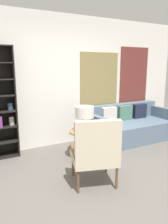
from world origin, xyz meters
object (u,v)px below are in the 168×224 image
at_px(couch, 129,126).
at_px(armchair, 96,150).
at_px(table_lamp, 85,115).
at_px(side_table, 84,134).

bearing_deg(couch, armchair, -141.10).
distance_m(armchair, couch, 2.24).
bearing_deg(table_lamp, side_table, -139.54).
distance_m(couch, table_lamp, 1.52).
relative_size(armchair, table_lamp, 2.22).
bearing_deg(side_table, table_lamp, 40.46).
height_order(couch, side_table, couch).
xyz_separation_m(side_table, table_lamp, (0.03, 0.03, 0.34)).
bearing_deg(couch, side_table, -162.69).
bearing_deg(armchair, table_lamp, 70.30).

